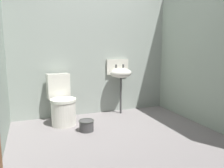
{
  "coord_description": "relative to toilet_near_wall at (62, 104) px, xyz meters",
  "views": [
    {
      "loc": [
        -1.09,
        -2.57,
        1.23
      ],
      "look_at": [
        0.0,
        0.32,
        0.7
      ],
      "focal_mm": 35.66,
      "sensor_mm": 36.0,
      "label": 1
    }
  ],
  "objects": [
    {
      "name": "ground_plane",
      "position": [
        0.62,
        -0.93,
        -0.36
      ],
      "size": [
        3.23,
        2.95,
        0.08
      ],
      "primitive_type": "cube",
      "color": "gray"
    },
    {
      "name": "wall_back",
      "position": [
        0.62,
        0.4,
        0.76
      ],
      "size": [
        3.23,
        0.1,
        2.17
      ],
      "primitive_type": "cube",
      "color": "#9BA59B",
      "rests_on": "ground"
    },
    {
      "name": "wall_right",
      "position": [
        2.09,
        -0.83,
        0.76
      ],
      "size": [
        0.1,
        2.75,
        2.17
      ],
      "primitive_type": "cube",
      "color": "#97A797",
      "rests_on": "ground"
    },
    {
      "name": "toilet_near_wall",
      "position": [
        0.0,
        0.0,
        0.0
      ],
      "size": [
        0.44,
        0.63,
        0.78
      ],
      "rotation": [
        0.0,
        0.0,
        3.24
      ],
      "color": "silver",
      "rests_on": "ground"
    },
    {
      "name": "sink",
      "position": [
        1.08,
        0.19,
        0.43
      ],
      "size": [
        0.42,
        0.35,
        0.99
      ],
      "color": "#414141",
      "rests_on": "ground"
    },
    {
      "name": "bucket",
      "position": [
        0.28,
        -0.47,
        -0.24
      ],
      "size": [
        0.23,
        0.23,
        0.16
      ],
      "color": "#414141",
      "rests_on": "ground"
    }
  ]
}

